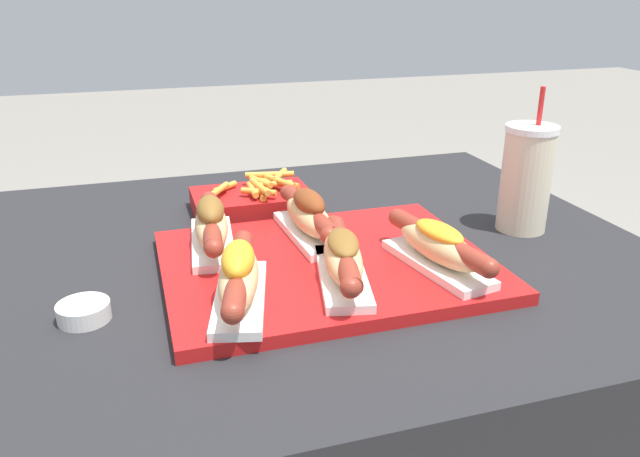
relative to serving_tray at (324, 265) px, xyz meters
The scene contains 10 objects.
patio_table 0.36m from the serving_tray, 88.00° to the left, with size 1.05×0.88×0.68m.
serving_tray is the anchor object (origin of this frame).
hot_dog_0 0.17m from the serving_tray, 147.06° to the right, with size 0.10×0.22×0.08m.
hot_dog_1 0.08m from the serving_tray, 89.24° to the right, with size 0.10×0.22×0.07m.
hot_dog_2 0.16m from the serving_tray, 26.97° to the right, with size 0.09×0.22×0.06m.
hot_dog_3 0.18m from the serving_tray, 148.09° to the left, with size 0.08×0.22×0.08m.
hot_dog_4 0.10m from the serving_tray, 89.19° to the left, with size 0.07×0.23×0.07m.
sauce_bowl 0.33m from the serving_tray, behind, with size 0.06×0.06×0.02m.
drink_cup 0.38m from the serving_tray, ahead, with size 0.08×0.08×0.24m.
fries_basket 0.28m from the serving_tray, 99.51° to the left, with size 0.21×0.13×0.06m.
Camera 1 is at (-0.25, -0.86, 1.07)m, focal length 35.00 mm.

